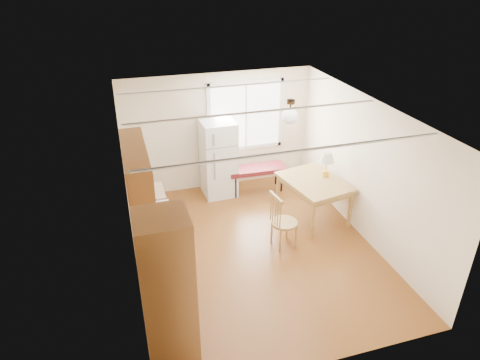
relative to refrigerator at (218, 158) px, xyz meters
name	(u,v)px	position (x,y,z in m)	size (l,w,h in m)	color
room_shell	(256,186)	(0.10, -2.12, 0.44)	(4.60, 5.60, 2.62)	#5A3012
kitchen_run	(156,247)	(-1.62, -2.75, 0.03)	(0.65, 3.40, 2.20)	brown
window_unit	(246,116)	(0.70, 0.35, 0.74)	(1.64, 0.05, 1.51)	white
pendant_light	(290,115)	(0.80, -1.72, 1.42)	(0.26, 0.26, 0.40)	#2E2114
refrigerator	(218,158)	(0.00, 0.00, 0.00)	(0.69, 0.71, 1.62)	white
bench	(257,170)	(0.79, -0.14, -0.31)	(1.24, 0.49, 0.57)	#57141B
dining_table	(314,185)	(1.48, -1.48, -0.10)	(1.20, 1.46, 0.81)	olive
chair	(280,218)	(0.52, -2.17, -0.22)	(0.47, 0.46, 1.03)	olive
table_lamp	(327,159)	(1.75, -1.37, 0.36)	(0.28, 0.28, 0.49)	gold
coffee_maker	(156,246)	(-1.62, -3.00, 0.22)	(0.20, 0.25, 0.36)	black
kettle	(153,231)	(-1.62, -2.56, 0.18)	(0.11, 0.11, 0.22)	red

